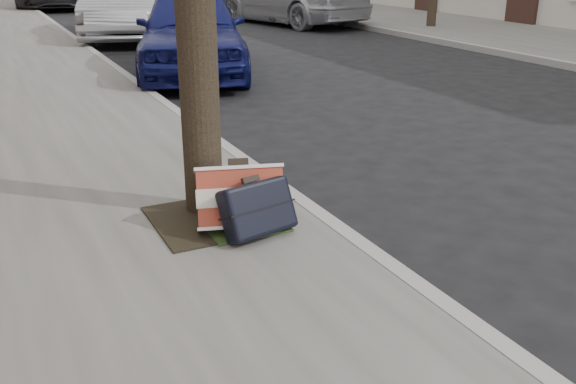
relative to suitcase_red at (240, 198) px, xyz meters
name	(u,v)px	position (x,y,z in m)	size (l,w,h in m)	color
ground	(541,246)	(1.88, -0.97, -0.35)	(120.00, 120.00, 0.00)	black
far_sidewalk	(356,12)	(9.68, 14.03, -0.29)	(4.00, 70.00, 0.12)	slate
dirt_patch	(213,218)	(-0.12, 0.23, -0.22)	(0.85, 0.85, 0.01)	black
suitcase_red	(240,198)	(0.00, 0.00, 0.00)	(0.59, 0.16, 0.43)	maroon
suitcase_navy	(257,208)	(0.06, -0.16, -0.03)	(0.51, 0.17, 0.37)	black
car_near_front	(191,31)	(1.78, 6.42, 0.35)	(1.66, 4.12, 1.40)	#0F124C
car_near_mid	(127,5)	(1.89, 11.46, 0.40)	(1.59, 4.56, 1.50)	#A3A5AA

